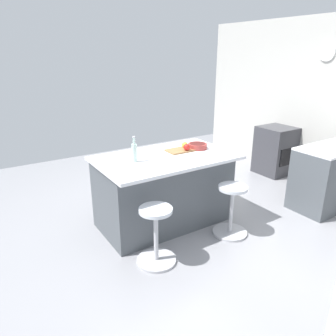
{
  "coord_description": "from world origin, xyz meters",
  "views": [
    {
      "loc": [
        2.33,
        3.13,
        2.19
      ],
      "look_at": [
        0.26,
        -0.1,
        0.81
      ],
      "focal_mm": 34.36,
      "sensor_mm": 36.0,
      "label": 1
    }
  ],
  "objects_px": {
    "cutting_board": "(180,150)",
    "fruit_bowl": "(197,146)",
    "oven_range": "(275,150)",
    "stool_by_window": "(231,212)",
    "apple_red": "(187,147)",
    "stool_middle": "(156,237)",
    "apple_yellow": "(185,145)",
    "kitchen_island": "(164,189)",
    "water_bottle": "(134,152)"
  },
  "relations": [
    {
      "from": "apple_red",
      "to": "apple_yellow",
      "type": "distance_m",
      "value": 0.12
    },
    {
      "from": "water_bottle",
      "to": "stool_by_window",
      "type": "bearing_deg",
      "value": 145.04
    },
    {
      "from": "oven_range",
      "to": "apple_yellow",
      "type": "bearing_deg",
      "value": 9.79
    },
    {
      "from": "oven_range",
      "to": "cutting_board",
      "type": "bearing_deg",
      "value": 10.22
    },
    {
      "from": "cutting_board",
      "to": "fruit_bowl",
      "type": "xyz_separation_m",
      "value": [
        -0.26,
        0.03,
        0.03
      ]
    },
    {
      "from": "water_bottle",
      "to": "fruit_bowl",
      "type": "xyz_separation_m",
      "value": [
        -0.98,
        -0.04,
        -0.08
      ]
    },
    {
      "from": "oven_range",
      "to": "fruit_bowl",
      "type": "relative_size",
      "value": 3.46
    },
    {
      "from": "cutting_board",
      "to": "fruit_bowl",
      "type": "height_order",
      "value": "fruit_bowl"
    },
    {
      "from": "apple_red",
      "to": "cutting_board",
      "type": "bearing_deg",
      "value": -55.76
    },
    {
      "from": "stool_by_window",
      "to": "stool_middle",
      "type": "height_order",
      "value": "same"
    },
    {
      "from": "oven_range",
      "to": "cutting_board",
      "type": "distance_m",
      "value": 2.6
    },
    {
      "from": "apple_yellow",
      "to": "kitchen_island",
      "type": "bearing_deg",
      "value": 11.73
    },
    {
      "from": "cutting_board",
      "to": "apple_yellow",
      "type": "distance_m",
      "value": 0.12
    },
    {
      "from": "oven_range",
      "to": "apple_red",
      "type": "height_order",
      "value": "apple_red"
    },
    {
      "from": "cutting_board",
      "to": "stool_middle",
      "type": "bearing_deg",
      "value": 42.29
    },
    {
      "from": "apple_red",
      "to": "water_bottle",
      "type": "bearing_deg",
      "value": -0.3
    },
    {
      "from": "apple_red",
      "to": "water_bottle",
      "type": "distance_m",
      "value": 0.77
    },
    {
      "from": "kitchen_island",
      "to": "stool_by_window",
      "type": "distance_m",
      "value": 0.92
    },
    {
      "from": "stool_middle",
      "to": "fruit_bowl",
      "type": "bearing_deg",
      "value": -146.48
    },
    {
      "from": "kitchen_island",
      "to": "fruit_bowl",
      "type": "height_order",
      "value": "fruit_bowl"
    },
    {
      "from": "apple_yellow",
      "to": "oven_range",
      "type": "bearing_deg",
      "value": -170.21
    },
    {
      "from": "stool_middle",
      "to": "apple_yellow",
      "type": "relative_size",
      "value": 8.03
    },
    {
      "from": "apple_red",
      "to": "stool_middle",
      "type": "bearing_deg",
      "value": 37.63
    },
    {
      "from": "stool_middle",
      "to": "apple_red",
      "type": "xyz_separation_m",
      "value": [
        -0.88,
        -0.68,
        0.71
      ]
    },
    {
      "from": "kitchen_island",
      "to": "stool_by_window",
      "type": "relative_size",
      "value": 2.66
    },
    {
      "from": "apple_red",
      "to": "kitchen_island",
      "type": "bearing_deg",
      "value": -5.54
    },
    {
      "from": "water_bottle",
      "to": "fruit_bowl",
      "type": "bearing_deg",
      "value": -177.69
    },
    {
      "from": "apple_red",
      "to": "fruit_bowl",
      "type": "bearing_deg",
      "value": -168.35
    },
    {
      "from": "cutting_board",
      "to": "apple_yellow",
      "type": "xyz_separation_m",
      "value": [
        -0.1,
        -0.04,
        0.05
      ]
    },
    {
      "from": "stool_middle",
      "to": "cutting_board",
      "type": "height_order",
      "value": "cutting_board"
    },
    {
      "from": "kitchen_island",
      "to": "apple_red",
      "type": "height_order",
      "value": "apple_red"
    },
    {
      "from": "stool_by_window",
      "to": "apple_red",
      "type": "height_order",
      "value": "apple_red"
    },
    {
      "from": "oven_range",
      "to": "apple_yellow",
      "type": "relative_size",
      "value": 10.92
    },
    {
      "from": "stool_middle",
      "to": "fruit_bowl",
      "type": "xyz_separation_m",
      "value": [
        -1.09,
        -0.72,
        0.69
      ]
    },
    {
      "from": "kitchen_island",
      "to": "apple_yellow",
      "type": "bearing_deg",
      "value": -168.27
    },
    {
      "from": "kitchen_island",
      "to": "fruit_bowl",
      "type": "bearing_deg",
      "value": -178.86
    },
    {
      "from": "oven_range",
      "to": "stool_by_window",
      "type": "height_order",
      "value": "oven_range"
    },
    {
      "from": "kitchen_island",
      "to": "apple_yellow",
      "type": "relative_size",
      "value": 21.34
    },
    {
      "from": "apple_yellow",
      "to": "stool_by_window",
      "type": "bearing_deg",
      "value": 101.74
    },
    {
      "from": "oven_range",
      "to": "stool_middle",
      "type": "bearing_deg",
      "value": 19.89
    },
    {
      "from": "kitchen_island",
      "to": "water_bottle",
      "type": "xyz_separation_m",
      "value": [
        0.43,
        0.03,
        0.6
      ]
    },
    {
      "from": "apple_red",
      "to": "water_bottle",
      "type": "xyz_separation_m",
      "value": [
        0.77,
        -0.0,
        0.06
      ]
    },
    {
      "from": "oven_range",
      "to": "stool_middle",
      "type": "distance_m",
      "value": 3.56
    },
    {
      "from": "stool_by_window",
      "to": "cutting_board",
      "type": "bearing_deg",
      "value": -70.72
    },
    {
      "from": "oven_range",
      "to": "stool_middle",
      "type": "relative_size",
      "value": 1.36
    },
    {
      "from": "apple_red",
      "to": "stool_by_window",
      "type": "bearing_deg",
      "value": 107.38
    },
    {
      "from": "apple_yellow",
      "to": "cutting_board",
      "type": "bearing_deg",
      "value": 20.04
    },
    {
      "from": "apple_yellow",
      "to": "fruit_bowl",
      "type": "height_order",
      "value": "apple_yellow"
    },
    {
      "from": "water_bottle",
      "to": "apple_yellow",
      "type": "bearing_deg",
      "value": -172.44
    },
    {
      "from": "stool_by_window",
      "to": "oven_range",
      "type": "bearing_deg",
      "value": -151.7
    }
  ]
}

